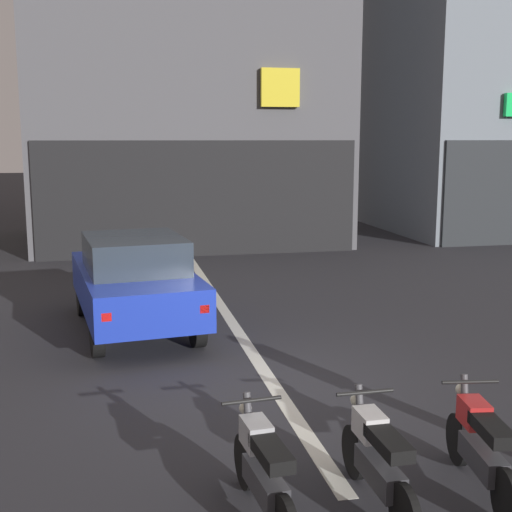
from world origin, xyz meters
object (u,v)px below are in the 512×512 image
car_blue_crossing_near (134,280)px  motorcycle_silver_row_leftmost (263,470)px  motorcycle_white_row_left_mid (377,459)px  motorcycle_red_row_centre (481,446)px

car_blue_crossing_near → motorcycle_silver_row_leftmost: (0.87, -6.16, -0.43)m
motorcycle_white_row_left_mid → motorcycle_red_row_centre: (1.03, 0.05, 0.00)m
motorcycle_silver_row_leftmost → motorcycle_white_row_left_mid: same height
motorcycle_silver_row_leftmost → motorcycle_red_row_centre: (2.06, 0.02, 0.00)m
motorcycle_silver_row_leftmost → motorcycle_red_row_centre: bearing=0.7°
motorcycle_silver_row_leftmost → car_blue_crossing_near: bearing=98.0°
motorcycle_silver_row_leftmost → motorcycle_white_row_left_mid: (1.03, -0.03, 0.00)m
motorcycle_white_row_left_mid → motorcycle_red_row_centre: 1.03m
motorcycle_white_row_left_mid → motorcycle_silver_row_leftmost: bearing=178.6°
car_blue_crossing_near → motorcycle_white_row_left_mid: 6.48m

